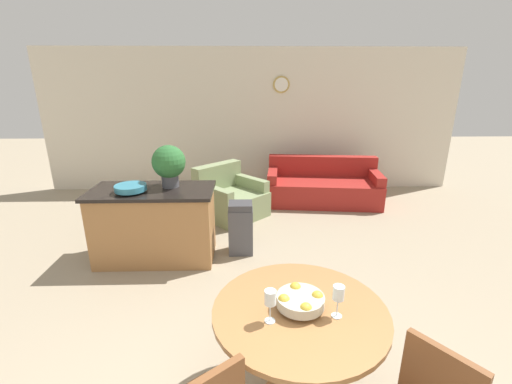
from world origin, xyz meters
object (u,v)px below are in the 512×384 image
(wine_glass_left, at_px, (270,299))
(teal_bowl, at_px, (131,188))
(dining_table, at_px, (299,332))
(trash_bin, at_px, (241,228))
(potted_plant, at_px, (169,164))
(wine_glass_right, at_px, (338,294))
(kitchen_island, at_px, (155,224))
(couch, at_px, (323,187))
(armchair, at_px, (230,199))
(fruit_bowl, at_px, (300,300))

(wine_glass_left, height_order, teal_bowl, teal_bowl)
(dining_table, height_order, trash_bin, dining_table)
(wine_glass_left, xyz_separation_m, potted_plant, (-1.05, 2.28, 0.26))
(wine_glass_right, xyz_separation_m, teal_bowl, (-1.87, 2.04, 0.03))
(dining_table, xyz_separation_m, wine_glass_right, (0.21, -0.08, 0.33))
(wine_glass_right, bearing_deg, potted_plant, 122.98)
(kitchen_island, relative_size, potted_plant, 2.88)
(kitchen_island, relative_size, couch, 0.71)
(couch, height_order, armchair, armchair)
(teal_bowl, height_order, armchair, teal_bowl)
(wine_glass_right, relative_size, potted_plant, 0.42)
(armchair, bearing_deg, couch, -24.38)
(fruit_bowl, height_order, trash_bin, fruit_bowl)
(kitchen_island, xyz_separation_m, trash_bin, (1.04, 0.12, -0.12))
(wine_glass_left, relative_size, potted_plant, 0.42)
(wine_glass_right, relative_size, kitchen_island, 0.15)
(dining_table, distance_m, trash_bin, 2.24)
(kitchen_island, bearing_deg, wine_glass_left, -60.07)
(teal_bowl, distance_m, trash_bin, 1.41)
(teal_bowl, height_order, trash_bin, teal_bowl)
(potted_plant, bearing_deg, kitchen_island, -153.72)
(teal_bowl, relative_size, couch, 0.17)
(trash_bin, bearing_deg, couch, 52.04)
(teal_bowl, distance_m, couch, 3.48)
(wine_glass_left, relative_size, couch, 0.10)
(wine_glass_right, distance_m, kitchen_island, 2.76)
(dining_table, xyz_separation_m, wine_glass_left, (-0.20, -0.11, 0.33))
(dining_table, height_order, potted_plant, potted_plant)
(wine_glass_right, height_order, potted_plant, potted_plant)
(dining_table, xyz_separation_m, teal_bowl, (-1.66, 1.96, 0.36))
(trash_bin, bearing_deg, wine_glass_right, -74.68)
(dining_table, relative_size, couch, 0.54)
(fruit_bowl, xyz_separation_m, kitchen_island, (-1.45, 2.07, -0.38))
(teal_bowl, bearing_deg, wine_glass_right, -47.51)
(couch, bearing_deg, trash_bin, -121.74)
(couch, bearing_deg, fruit_bowl, -98.20)
(couch, bearing_deg, dining_table, -98.20)
(kitchen_island, bearing_deg, couch, 38.45)
(trash_bin, bearing_deg, armchair, 98.80)
(kitchen_island, height_order, trash_bin, kitchen_island)
(couch, distance_m, armchair, 1.75)
(teal_bowl, bearing_deg, couch, 37.75)
(wine_glass_left, height_order, armchair, wine_glass_left)
(wine_glass_right, height_order, couch, wine_glass_right)
(couch, bearing_deg, teal_bowl, -136.03)
(fruit_bowl, bearing_deg, teal_bowl, 130.17)
(wine_glass_left, xyz_separation_m, trash_bin, (-0.21, 2.30, -0.59))
(couch, xyz_separation_m, armchair, (-1.65, -0.59, 0.00))
(kitchen_island, bearing_deg, dining_table, -54.96)
(fruit_bowl, distance_m, armchair, 3.56)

